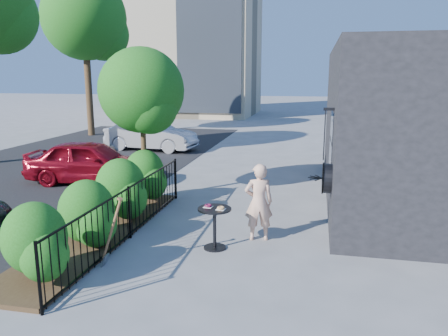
% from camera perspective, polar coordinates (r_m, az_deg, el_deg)
% --- Properties ---
extents(ground, '(120.00, 120.00, 0.00)m').
position_cam_1_polar(ground, '(8.82, -3.03, -9.86)').
color(ground, gray).
rests_on(ground, ground).
extents(shop_building, '(6.22, 9.00, 4.00)m').
position_cam_1_polar(shop_building, '(12.90, 27.11, 5.03)').
color(shop_building, black).
rests_on(shop_building, ground).
extents(fence, '(0.05, 6.05, 1.10)m').
position_cam_1_polar(fence, '(9.12, -12.26, -5.64)').
color(fence, black).
rests_on(fence, ground).
extents(planting_bed, '(1.30, 6.00, 0.08)m').
position_cam_1_polar(planting_bed, '(9.59, -15.98, -8.24)').
color(planting_bed, '#382616').
rests_on(planting_bed, ground).
extents(shrubs, '(1.10, 5.60, 1.24)m').
position_cam_1_polar(shrubs, '(9.42, -15.39, -4.34)').
color(shrubs, '#1E5B14').
rests_on(shrubs, ground).
extents(patio_tree, '(2.20, 2.20, 3.94)m').
position_cam_1_polar(patio_tree, '(11.53, -10.49, 9.27)').
color(patio_tree, '#3F2B19').
rests_on(patio_tree, ground).
extents(street, '(9.00, 30.00, 0.01)m').
position_cam_1_polar(street, '(14.60, -27.25, -2.27)').
color(street, black).
rests_on(street, ground).
extents(street_tree_far, '(4.40, 4.40, 8.28)m').
position_cam_1_polar(street_tree_far, '(25.10, -17.68, 17.60)').
color(street_tree_far, '#3F2B19').
rests_on(street_tree_far, ground).
extents(cafe_table, '(0.65, 0.65, 0.87)m').
position_cam_1_polar(cafe_table, '(8.40, -1.23, -6.90)').
color(cafe_table, black).
rests_on(cafe_table, ground).
extents(woman, '(0.65, 0.51, 1.58)m').
position_cam_1_polar(woman, '(8.81, 4.55, -4.47)').
color(woman, beige).
rests_on(woman, ground).
extents(shovel, '(0.45, 0.17, 1.30)m').
position_cam_1_polar(shovel, '(7.88, -14.60, -8.56)').
color(shovel, brown).
rests_on(shovel, ground).
extents(car_red, '(4.04, 1.95, 1.33)m').
position_cam_1_polar(car_red, '(14.05, -17.02, 0.80)').
color(car_red, maroon).
rests_on(car_red, ground).
extents(car_silver, '(4.17, 1.85, 1.33)m').
position_cam_1_polar(car_silver, '(19.57, -9.50, 4.25)').
color(car_silver, '#A2A2A7').
rests_on(car_silver, ground).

